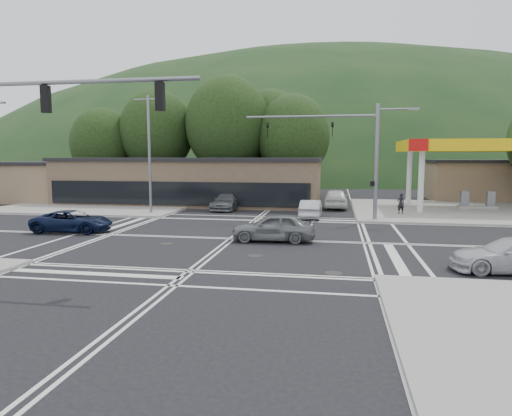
% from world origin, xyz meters
% --- Properties ---
extents(ground, '(120.00, 120.00, 0.00)m').
position_xyz_m(ground, '(0.00, 0.00, 0.00)').
color(ground, black).
rests_on(ground, ground).
extents(sidewalk_ne, '(16.00, 16.00, 0.15)m').
position_xyz_m(sidewalk_ne, '(15.00, 15.00, 0.07)').
color(sidewalk_ne, gray).
rests_on(sidewalk_ne, ground).
extents(sidewalk_nw, '(16.00, 16.00, 0.15)m').
position_xyz_m(sidewalk_nw, '(-15.00, 15.00, 0.07)').
color(sidewalk_nw, gray).
rests_on(sidewalk_nw, ground).
extents(gas_station_canopy, '(12.32, 8.34, 5.75)m').
position_xyz_m(gas_station_canopy, '(16.99, 15.99, 5.04)').
color(gas_station_canopy, silver).
rests_on(gas_station_canopy, ground).
extents(convenience_store, '(10.00, 6.00, 3.80)m').
position_xyz_m(convenience_store, '(20.00, 25.00, 1.90)').
color(convenience_store, '#846B4F').
rests_on(convenience_store, ground).
extents(commercial_row, '(24.00, 8.00, 4.00)m').
position_xyz_m(commercial_row, '(-8.00, 17.00, 2.00)').
color(commercial_row, brown).
rests_on(commercial_row, ground).
extents(commercial_nw, '(8.00, 7.00, 3.60)m').
position_xyz_m(commercial_nw, '(-24.00, 17.00, 1.80)').
color(commercial_nw, '#846B4F').
rests_on(commercial_nw, ground).
extents(hill_north, '(252.00, 126.00, 140.00)m').
position_xyz_m(hill_north, '(0.00, 90.00, 0.00)').
color(hill_north, '#1A3819').
rests_on(hill_north, ground).
extents(tree_n_a, '(8.00, 8.00, 11.75)m').
position_xyz_m(tree_n_a, '(-14.00, 24.00, 7.14)').
color(tree_n_a, '#382619').
rests_on(tree_n_a, ground).
extents(tree_n_b, '(9.00, 9.00, 12.98)m').
position_xyz_m(tree_n_b, '(-6.00, 24.00, 7.79)').
color(tree_n_b, '#382619').
rests_on(tree_n_b, ground).
extents(tree_n_c, '(7.60, 7.60, 10.87)m').
position_xyz_m(tree_n_c, '(1.00, 24.00, 6.49)').
color(tree_n_c, '#382619').
rests_on(tree_n_c, ground).
extents(tree_n_d, '(6.80, 6.80, 9.76)m').
position_xyz_m(tree_n_d, '(-20.00, 23.00, 5.84)').
color(tree_n_d, '#382619').
rests_on(tree_n_d, ground).
extents(tree_n_e, '(8.40, 8.40, 11.98)m').
position_xyz_m(tree_n_e, '(-2.00, 28.00, 7.14)').
color(tree_n_e, '#382619').
rests_on(tree_n_e, ground).
extents(streetlight_nw, '(2.50, 0.25, 9.00)m').
position_xyz_m(streetlight_nw, '(-8.44, 9.00, 5.05)').
color(streetlight_nw, slate).
rests_on(streetlight_nw, ground).
extents(signal_mast_ne, '(11.65, 0.30, 8.00)m').
position_xyz_m(signal_mast_ne, '(6.95, 8.20, 5.07)').
color(signal_mast_ne, slate).
rests_on(signal_mast_ne, ground).
extents(signal_mast_sw, '(9.14, 0.28, 8.00)m').
position_xyz_m(signal_mast_sw, '(-6.39, -8.20, 5.12)').
color(signal_mast_sw, slate).
rests_on(signal_mast_sw, ground).
extents(car_blue_west, '(4.78, 2.53, 1.28)m').
position_xyz_m(car_blue_west, '(-9.83, 0.50, 0.64)').
color(car_blue_west, black).
rests_on(car_blue_west, ground).
extents(car_grey_center, '(4.49, 2.00, 1.50)m').
position_xyz_m(car_grey_center, '(2.31, -0.30, 0.75)').
color(car_grey_center, slate).
rests_on(car_grey_center, ground).
extents(car_queue_a, '(1.49, 4.07, 1.33)m').
position_xyz_m(car_queue_a, '(3.76, 9.00, 0.67)').
color(car_queue_a, silver).
rests_on(car_queue_a, ground).
extents(car_queue_b, '(2.01, 4.98, 1.70)m').
position_xyz_m(car_queue_b, '(5.50, 15.65, 0.85)').
color(car_queue_b, silver).
rests_on(car_queue_b, ground).
extents(car_northbound, '(2.18, 4.86, 1.38)m').
position_xyz_m(car_northbound, '(-3.43, 12.98, 0.69)').
color(car_northbound, slate).
rests_on(car_northbound, ground).
extents(pedestrian, '(0.63, 0.48, 1.53)m').
position_xyz_m(pedestrian, '(10.35, 11.58, 0.92)').
color(pedestrian, black).
rests_on(pedestrian, sidewalk_ne).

